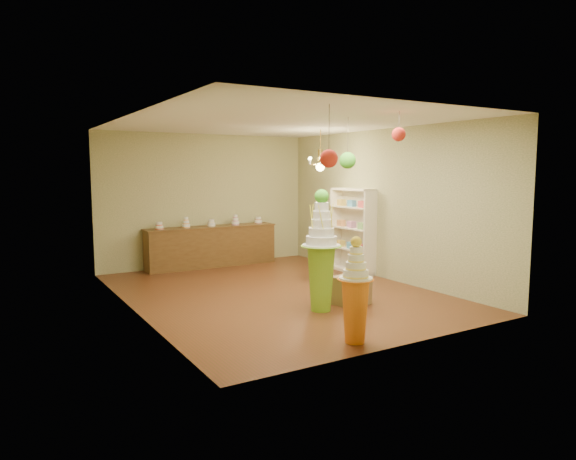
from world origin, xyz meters
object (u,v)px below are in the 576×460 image
round_table (318,257)px  pedestal_green (321,262)px  pedestal_orange (355,301)px  sideboard (212,246)px

round_table → pedestal_green: bearing=-123.3°
pedestal_green → pedestal_orange: size_ratio=1.39×
pedestal_green → round_table: size_ratio=2.83×
pedestal_orange → sideboard: bearing=85.3°
sideboard → round_table: (1.38, -2.27, -0.05)m
pedestal_green → pedestal_orange: bearing=-108.3°
pedestal_orange → round_table: 4.01m
pedestal_green → sideboard: 4.37m
pedestal_green → round_table: (1.38, 2.10, -0.34)m
pedestal_orange → pedestal_green: bearing=71.7°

